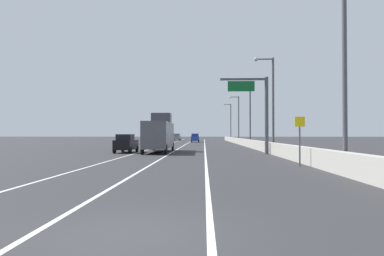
# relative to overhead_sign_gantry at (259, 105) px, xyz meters

# --- Properties ---
(ground_plane) EXTENTS (320.00, 320.00, 0.00)m
(ground_plane) POSITION_rel_overhead_sign_gantry_xyz_m (-6.72, 37.10, -4.73)
(ground_plane) COLOR #2D2D30
(lane_stripe_left) EXTENTS (0.16, 130.00, 0.00)m
(lane_stripe_left) POSITION_rel_overhead_sign_gantry_xyz_m (-12.22, 28.10, -4.73)
(lane_stripe_left) COLOR silver
(lane_stripe_left) RESTS_ON ground_plane
(lane_stripe_center) EXTENTS (0.16, 130.00, 0.00)m
(lane_stripe_center) POSITION_rel_overhead_sign_gantry_xyz_m (-8.72, 28.10, -4.73)
(lane_stripe_center) COLOR silver
(lane_stripe_center) RESTS_ON ground_plane
(lane_stripe_right) EXTENTS (0.16, 130.00, 0.00)m
(lane_stripe_right) POSITION_rel_overhead_sign_gantry_xyz_m (-5.22, 28.10, -4.73)
(lane_stripe_right) COLOR silver
(lane_stripe_right) RESTS_ON ground_plane
(jersey_barrier_right) EXTENTS (0.60, 120.00, 1.10)m
(jersey_barrier_right) POSITION_rel_overhead_sign_gantry_xyz_m (1.34, 13.10, -4.18)
(jersey_barrier_right) COLOR #B2ADA3
(jersey_barrier_right) RESTS_ON ground_plane
(overhead_sign_gantry) EXTENTS (4.68, 0.36, 7.50)m
(overhead_sign_gantry) POSITION_rel_overhead_sign_gantry_xyz_m (0.00, 0.00, 0.00)
(overhead_sign_gantry) COLOR #47474C
(overhead_sign_gantry) RESTS_ON ground_plane
(speed_advisory_sign) EXTENTS (0.60, 0.11, 3.00)m
(speed_advisory_sign) POSITION_rel_overhead_sign_gantry_xyz_m (0.44, -12.60, -2.96)
(speed_advisory_sign) COLOR #4C4C51
(speed_advisory_sign) RESTS_ON ground_plane
(lamp_post_right_near) EXTENTS (2.14, 0.44, 10.12)m
(lamp_post_right_near) POSITION_rel_overhead_sign_gantry_xyz_m (1.61, -15.78, 1.08)
(lamp_post_right_near) COLOR #4C4C51
(lamp_post_right_near) RESTS_ON ground_plane
(lamp_post_right_second) EXTENTS (2.14, 0.44, 10.12)m
(lamp_post_right_second) POSITION_rel_overhead_sign_gantry_xyz_m (1.73, 3.03, 1.08)
(lamp_post_right_second) COLOR #4C4C51
(lamp_post_right_second) RESTS_ON ground_plane
(lamp_post_right_third) EXTENTS (2.14, 0.44, 10.12)m
(lamp_post_right_third) POSITION_rel_overhead_sign_gantry_xyz_m (1.81, 21.84, 1.08)
(lamp_post_right_third) COLOR #4C4C51
(lamp_post_right_third) RESTS_ON ground_plane
(lamp_post_right_fourth) EXTENTS (2.14, 0.44, 10.12)m
(lamp_post_right_fourth) POSITION_rel_overhead_sign_gantry_xyz_m (1.87, 40.65, 1.08)
(lamp_post_right_fourth) COLOR #4C4C51
(lamp_post_right_fourth) RESTS_ON ground_plane
(lamp_post_right_fifth) EXTENTS (2.14, 0.44, 10.12)m
(lamp_post_right_fifth) POSITION_rel_overhead_sign_gantry_xyz_m (1.64, 59.47, 1.08)
(lamp_post_right_fifth) COLOR #4C4C51
(lamp_post_right_fifth) RESTS_ON ground_plane
(car_blue_0) EXTENTS (1.89, 4.31, 2.01)m
(car_blue_0) POSITION_rel_overhead_sign_gantry_xyz_m (-7.42, 46.50, -3.73)
(car_blue_0) COLOR #1E389E
(car_blue_0) RESTS_ON ground_plane
(car_red_1) EXTENTS (1.83, 4.28, 1.90)m
(car_red_1) POSITION_rel_overhead_sign_gantry_xyz_m (-13.14, 23.05, -3.78)
(car_red_1) COLOR red
(car_red_1) RESTS_ON ground_plane
(car_black_2) EXTENTS (1.86, 4.23, 1.92)m
(car_black_2) POSITION_rel_overhead_sign_gantry_xyz_m (-13.49, 2.00, -3.77)
(car_black_2) COLOR black
(car_black_2) RESTS_ON ground_plane
(car_gray_3) EXTENTS (2.08, 4.40, 2.01)m
(car_gray_3) POSITION_rel_overhead_sign_gantry_xyz_m (-13.22, 66.11, -3.73)
(car_gray_3) COLOR slate
(car_gray_3) RESTS_ON ground_plane
(box_truck) EXTENTS (2.57, 9.69, 4.27)m
(box_truck) POSITION_rel_overhead_sign_gantry_xyz_m (-10.12, 2.97, -2.77)
(box_truck) COLOR #4C4C51
(box_truck) RESTS_ON ground_plane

